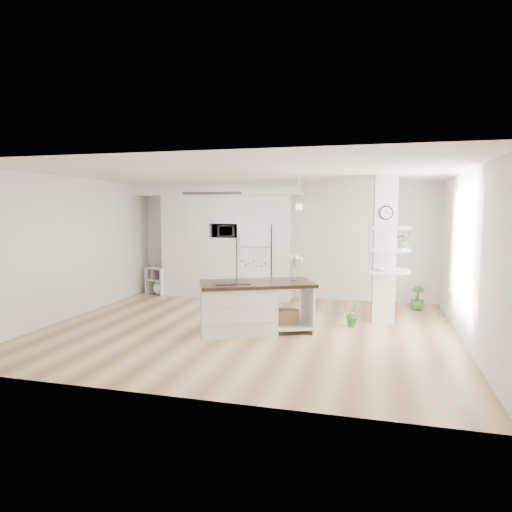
{
  "coord_description": "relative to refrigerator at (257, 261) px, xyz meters",
  "views": [
    {
      "loc": [
        2.15,
        -7.51,
        2.1
      ],
      "look_at": [
        -0.09,
        0.9,
        1.19
      ],
      "focal_mm": 32.0,
      "sensor_mm": 36.0,
      "label": 1
    }
  ],
  "objects": [
    {
      "name": "floor",
      "position": [
        0.53,
        -2.68,
        -0.88
      ],
      "size": [
        7.0,
        6.0,
        0.01
      ],
      "primitive_type": "cube",
      "color": "tan",
      "rests_on": "ground"
    },
    {
      "name": "kitchen_island",
      "position": [
        0.53,
        -2.9,
        -0.43
      ],
      "size": [
        2.1,
        1.6,
        1.43
      ],
      "rotation": [
        0.0,
        0.0,
        0.42
      ],
      "color": "silver",
      "rests_on": "floor"
    },
    {
      "name": "shelf_plant",
      "position": [
        3.15,
        -1.38,
        0.65
      ],
      "size": [
        0.27,
        0.23,
        0.3
      ],
      "primitive_type": "imported",
      "color": "#38702D",
      "rests_on": "column"
    },
    {
      "name": "floor_plant_b",
      "position": [
        3.52,
        -0.35,
        -0.62
      ],
      "size": [
        0.37,
        0.37,
        0.51
      ],
      "primitive_type": "imported",
      "rotation": [
        0.0,
        0.0,
        -0.37
      ],
      "color": "#38702D",
      "rests_on": "floor"
    },
    {
      "name": "floor_plant_a",
      "position": [
        2.31,
        -2.08,
        -0.64
      ],
      "size": [
        0.32,
        0.29,
        0.47
      ],
      "primitive_type": "imported",
      "rotation": [
        0.0,
        0.0,
        0.38
      ],
      "color": "#38702D",
      "rests_on": "floor"
    },
    {
      "name": "refrigerator",
      "position": [
        0.0,
        0.0,
        0.0
      ],
      "size": [
        0.78,
        0.69,
        1.75
      ],
      "color": "white",
      "rests_on": "floor"
    },
    {
      "name": "microwave",
      "position": [
        -0.75,
        -0.06,
        0.69
      ],
      "size": [
        0.54,
        0.37,
        0.3
      ],
      "primitive_type": "imported",
      "color": "#2D2D2D",
      "rests_on": "cabinet_wall"
    },
    {
      "name": "column",
      "position": [
        2.9,
        -1.55,
        0.48
      ],
      "size": [
        0.69,
        0.9,
        2.7
      ],
      "color": "silver",
      "rests_on": "floor"
    },
    {
      "name": "decor_bowl",
      "position": [
        2.82,
        -1.78,
        0.13
      ],
      "size": [
        0.22,
        0.22,
        0.05
      ],
      "primitive_type": "imported",
      "color": "white",
      "rests_on": "column"
    },
    {
      "name": "cabinet_wall",
      "position": [
        -0.92,
        -0.01,
        0.63
      ],
      "size": [
        4.0,
        0.71,
        2.7
      ],
      "color": "silver",
      "rests_on": "floor"
    },
    {
      "name": "pendant_light",
      "position": [
        2.23,
        -2.53,
        1.24
      ],
      "size": [
        0.12,
        0.12,
        0.1
      ],
      "primitive_type": "cylinder",
      "color": "white",
      "rests_on": "room"
    },
    {
      "name": "room",
      "position": [
        0.53,
        -2.68,
        0.98
      ],
      "size": [
        7.04,
        6.04,
        2.72
      ],
      "color": "white",
      "rests_on": "ground"
    },
    {
      "name": "bookshelf",
      "position": [
        -2.45,
        -0.19,
        -0.59
      ],
      "size": [
        0.63,
        0.48,
        0.66
      ],
      "rotation": [
        0.0,
        0.0,
        -0.33
      ],
      "color": "silver",
      "rests_on": "floor"
    },
    {
      "name": "window",
      "position": [
        4.0,
        -2.38,
        0.62
      ],
      "size": [
        0.0,
        2.4,
        2.4
      ],
      "primitive_type": "plane",
      "rotation": [
        1.57,
        0.0,
        -1.57
      ],
      "color": "white",
      "rests_on": "room"
    }
  ]
}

